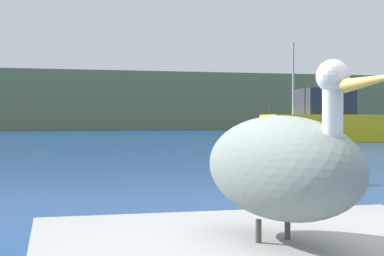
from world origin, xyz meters
TOP-DOWN VIEW (x-y plane):
  - hillside_backdrop at (0.00, 76.53)m, footprint 140.00×17.52m
  - pelican at (0.12, 0.13)m, footprint 0.75×1.41m
  - fishing_boat_yellow at (14.09, 27.08)m, footprint 7.50×2.51m
  - mooring_buoy at (3.87, 7.45)m, footprint 0.78×0.78m

SIDE VIEW (x-z plane):
  - mooring_buoy at x=3.87m, z-range 0.00..0.78m
  - pelican at x=0.12m, z-range 0.52..1.39m
  - fishing_boat_yellow at x=14.09m, z-range -1.63..3.81m
  - hillside_backdrop at x=0.00m, z-range 0.00..7.25m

